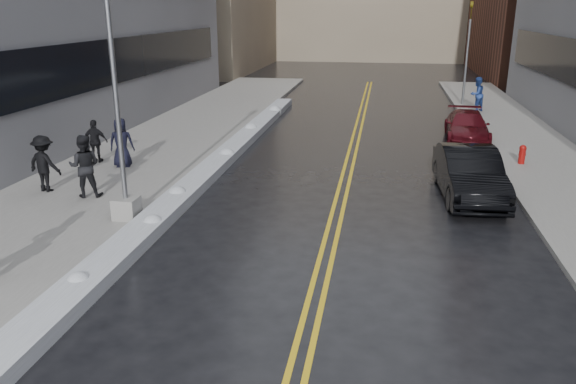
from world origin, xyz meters
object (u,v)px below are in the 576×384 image
at_px(lamppost, 120,136).
at_px(pedestrian_east, 477,94).
at_px(pedestrian_d, 96,141).
at_px(car_maroon, 467,127).
at_px(fire_hydrant, 522,153).
at_px(pedestrian_e, 44,164).
at_px(pedestrian_c, 121,143).
at_px(pedestrian_b, 85,166).
at_px(traffic_signal, 468,50).
at_px(car_black, 469,174).

distance_m(lamppost, pedestrian_east, 23.01).
distance_m(pedestrian_d, car_maroon, 16.08).
distance_m(fire_hydrant, pedestrian_d, 16.27).
bearing_deg(pedestrian_e, pedestrian_c, -98.09).
bearing_deg(pedestrian_east, pedestrian_b, 9.61).
relative_size(traffic_signal, pedestrian_east, 3.09).
distance_m(pedestrian_b, car_black, 12.10).
distance_m(pedestrian_b, car_maroon, 16.73).
xyz_separation_m(pedestrian_d, car_maroon, (14.58, 6.77, -0.31)).
relative_size(traffic_signal, car_maroon, 1.32).
distance_m(pedestrian_d, car_black, 13.67).
bearing_deg(pedestrian_d, car_maroon, -158.04).
height_order(pedestrian_d, car_black, pedestrian_d).
bearing_deg(fire_hydrant, pedestrian_e, -159.05).
height_order(lamppost, fire_hydrant, lamppost).
relative_size(pedestrian_d, pedestrian_e, 0.90).
bearing_deg(pedestrian_b, car_black, 175.22).
bearing_deg(pedestrian_e, pedestrian_b, -178.77).
xyz_separation_m(pedestrian_east, car_black, (-2.41, -15.53, -0.32)).
xyz_separation_m(pedestrian_b, pedestrian_d, (-1.70, 3.90, -0.17)).
height_order(lamppost, pedestrian_east, lamppost).
bearing_deg(pedestrian_b, traffic_signal, -140.06).
bearing_deg(car_maroon, pedestrian_b, -137.58).
relative_size(pedestrian_east, car_maroon, 0.43).
bearing_deg(pedestrian_d, lamppost, 121.49).
bearing_deg(fire_hydrant, pedestrian_c, -168.71).
bearing_deg(pedestrian_b, lamppost, 126.41).
relative_size(pedestrian_c, car_maroon, 0.40).
bearing_deg(pedestrian_east, car_black, 39.46).
xyz_separation_m(pedestrian_c, pedestrian_east, (14.70, 14.41, 0.06)).
relative_size(pedestrian_e, pedestrian_east, 0.94).
height_order(pedestrian_d, car_maroon, pedestrian_d).
height_order(pedestrian_b, pedestrian_d, pedestrian_b).
height_order(pedestrian_e, car_maroon, pedestrian_e).
distance_m(pedestrian_b, pedestrian_east, 22.86).
distance_m(traffic_signal, pedestrian_c, 22.30).
distance_m(pedestrian_c, pedestrian_east, 20.59).
height_order(lamppost, car_black, lamppost).
height_order(pedestrian_c, pedestrian_d, pedestrian_c).
relative_size(traffic_signal, pedestrian_e, 3.28).
relative_size(fire_hydrant, traffic_signal, 0.12).
distance_m(fire_hydrant, traffic_signal, 14.30).
bearing_deg(fire_hydrant, pedestrian_b, -156.02).
relative_size(pedestrian_e, car_maroon, 0.40).
relative_size(fire_hydrant, car_maroon, 0.16).
height_order(lamppost, pedestrian_e, lamppost).
relative_size(lamppost, pedestrian_e, 4.17).
relative_size(lamppost, pedestrian_c, 4.17).
distance_m(lamppost, fire_hydrant, 14.81).
bearing_deg(pedestrian_east, pedestrian_d, -0.60).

